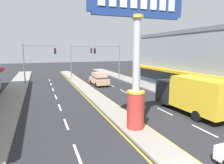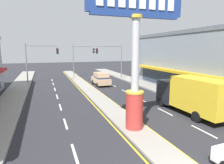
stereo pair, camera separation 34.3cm
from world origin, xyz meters
The scene contains 12 objects.
median_strip centered at (0.00, 18.00, 0.07)m, with size 1.84×52.00×0.14m, color gray.
sidewalk_left centered at (-8.89, 16.00, 0.09)m, with size 2.74×60.00×0.18m, color gray.
sidewalk_right centered at (8.89, 16.00, 0.09)m, with size 2.74×60.00×0.18m, color gray.
lane_markings centered at (0.00, 16.65, 0.00)m, with size 8.58×52.00×0.01m.
district_sign centered at (0.00, 6.55, 4.69)m, with size 6.31×1.20×8.91m.
storefront_right centered at (14.78, 14.31, 3.80)m, with size 10.51×24.18×7.59m.
traffic_light_left_side centered at (-6.15, 27.73, 4.25)m, with size 4.86×0.46×6.20m.
traffic_light_right_side centered at (6.15, 28.37, 4.25)m, with size 4.86×0.46×6.20m.
traffic_light_median_far centered at (1.44, 33.04, 4.19)m, with size 4.20×0.46×6.20m.
box_truck_far_right_lane centered at (5.93, 7.92, 1.69)m, with size 2.43×6.97×3.12m.
suv_near_left_lane centered at (2.57, 23.38, 0.98)m, with size 1.97×4.60×1.90m.
pedestrian_near_kerb centered at (8.42, 11.58, 1.13)m, with size 0.28×0.43×1.68m.
Camera 1 is at (-5.82, -4.57, 5.32)m, focal length 31.41 mm.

